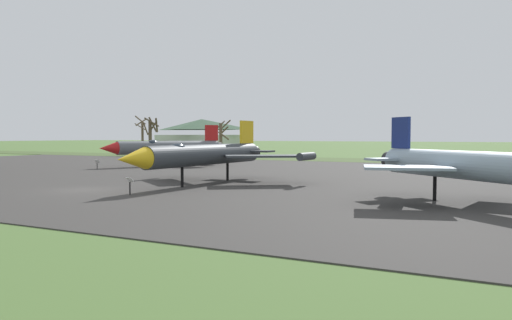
{
  "coord_description": "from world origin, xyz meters",
  "views": [
    {
      "loc": [
        24.7,
        -23.3,
        3.49
      ],
      "look_at": [
        5.64,
        12.95,
        1.55
      ],
      "focal_mm": 35.48,
      "sensor_mm": 36.0,
      "label": 1
    }
  ],
  "objects_px": {
    "info_placard_front_right": "(130,184)",
    "visitor_building": "(202,135)",
    "jet_fighter_rear_left": "(168,147)",
    "info_placard_rear_left": "(97,163)",
    "jet_fighter_rear_right": "(480,166)",
    "jet_fighter_front_right": "(204,154)"
  },
  "relations": [
    {
      "from": "jet_fighter_rear_right",
      "to": "info_placard_front_right",
      "type": "bearing_deg",
      "value": -169.5
    },
    {
      "from": "info_placard_front_right",
      "to": "visitor_building",
      "type": "xyz_separation_m",
      "value": [
        -47.68,
        78.61,
        3.08
      ]
    },
    {
      "from": "jet_fighter_front_right",
      "to": "visitor_building",
      "type": "relative_size",
      "value": 0.77
    },
    {
      "from": "info_placard_front_right",
      "to": "jet_fighter_rear_right",
      "type": "relative_size",
      "value": 0.08
    },
    {
      "from": "jet_fighter_rear_left",
      "to": "jet_fighter_rear_right",
      "type": "bearing_deg",
      "value": -31.54
    },
    {
      "from": "jet_fighter_rear_left",
      "to": "info_placard_rear_left",
      "type": "xyz_separation_m",
      "value": [
        -2.98,
        -8.29,
        -1.57
      ]
    },
    {
      "from": "info_placard_rear_left",
      "to": "jet_fighter_rear_right",
      "type": "distance_m",
      "value": 40.23
    },
    {
      "from": "info_placard_front_right",
      "to": "visitor_building",
      "type": "distance_m",
      "value": 91.99
    },
    {
      "from": "jet_fighter_front_right",
      "to": "jet_fighter_rear_left",
      "type": "distance_m",
      "value": 23.99
    },
    {
      "from": "jet_fighter_rear_right",
      "to": "visitor_building",
      "type": "relative_size",
      "value": 0.6
    },
    {
      "from": "info_placard_rear_left",
      "to": "jet_fighter_rear_left",
      "type": "bearing_deg",
      "value": 70.23
    },
    {
      "from": "jet_fighter_rear_right",
      "to": "visitor_building",
      "type": "distance_m",
      "value": 100.23
    },
    {
      "from": "jet_fighter_front_right",
      "to": "jet_fighter_rear_right",
      "type": "bearing_deg",
      "value": -12.64
    },
    {
      "from": "info_placard_front_right",
      "to": "info_placard_rear_left",
      "type": "distance_m",
      "value": 25.53
    },
    {
      "from": "jet_fighter_rear_left",
      "to": "info_placard_rear_left",
      "type": "bearing_deg",
      "value": -109.77
    },
    {
      "from": "info_placard_front_right",
      "to": "visitor_building",
      "type": "relative_size",
      "value": 0.05
    },
    {
      "from": "jet_fighter_front_right",
      "to": "info_placard_front_right",
      "type": "xyz_separation_m",
      "value": [
        -0.19,
        -7.58,
        -1.5
      ]
    },
    {
      "from": "jet_fighter_front_right",
      "to": "jet_fighter_rear_left",
      "type": "bearing_deg",
      "value": 133.69
    },
    {
      "from": "jet_fighter_rear_right",
      "to": "visitor_building",
      "type": "height_order",
      "value": "visitor_building"
    },
    {
      "from": "jet_fighter_rear_left",
      "to": "info_placard_front_right",
      "type": "bearing_deg",
      "value": -56.69
    },
    {
      "from": "info_placard_front_right",
      "to": "jet_fighter_rear_right",
      "type": "xyz_separation_m",
      "value": [
        18.62,
        3.45,
        1.41
      ]
    },
    {
      "from": "info_placard_front_right",
      "to": "info_placard_rear_left",
      "type": "xyz_separation_m",
      "value": [
        -19.36,
        16.64,
        -0.04
      ]
    }
  ]
}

